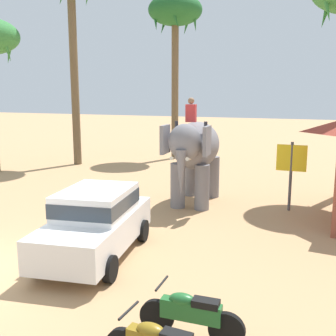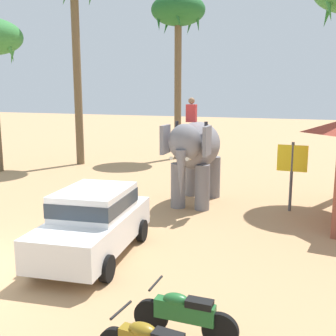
{
  "view_description": "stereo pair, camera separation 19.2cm",
  "coord_description": "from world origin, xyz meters",
  "px_view_note": "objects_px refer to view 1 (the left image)",
  "views": [
    {
      "loc": [
        7.06,
        -6.7,
        4.04
      ],
      "look_at": [
        2.09,
        5.54,
        1.6
      ],
      "focal_mm": 43.63,
      "sensor_mm": 36.0,
      "label": 1
    },
    {
      "loc": [
        7.24,
        -6.62,
        4.04
      ],
      "look_at": [
        2.09,
        5.54,
        1.6
      ],
      "focal_mm": 43.63,
      "sensor_mm": 36.0,
      "label": 2
    }
  ],
  "objects_px": {
    "elephant_with_mahout": "(195,150)",
    "motorcycle_mid_row": "(191,314)",
    "signboard_yellow": "(291,163)",
    "car_sedan_foreground": "(96,220)",
    "palm_tree_far_back": "(175,16)"
  },
  "relations": [
    {
      "from": "elephant_with_mahout",
      "to": "signboard_yellow",
      "type": "relative_size",
      "value": 1.64
    },
    {
      "from": "motorcycle_mid_row",
      "to": "palm_tree_far_back",
      "type": "bearing_deg",
      "value": 111.91
    },
    {
      "from": "palm_tree_far_back",
      "to": "signboard_yellow",
      "type": "distance_m",
      "value": 13.93
    },
    {
      "from": "car_sedan_foreground",
      "to": "palm_tree_far_back",
      "type": "relative_size",
      "value": 0.44
    },
    {
      "from": "elephant_with_mahout",
      "to": "motorcycle_mid_row",
      "type": "relative_size",
      "value": 2.18
    },
    {
      "from": "motorcycle_mid_row",
      "to": "signboard_yellow",
      "type": "bearing_deg",
      "value": 85.18
    },
    {
      "from": "car_sedan_foreground",
      "to": "motorcycle_mid_row",
      "type": "distance_m",
      "value": 4.2
    },
    {
      "from": "car_sedan_foreground",
      "to": "motorcycle_mid_row",
      "type": "height_order",
      "value": "car_sedan_foreground"
    },
    {
      "from": "signboard_yellow",
      "to": "car_sedan_foreground",
      "type": "bearing_deg",
      "value": -124.13
    },
    {
      "from": "car_sedan_foreground",
      "to": "palm_tree_far_back",
      "type": "bearing_deg",
      "value": 103.98
    },
    {
      "from": "elephant_with_mahout",
      "to": "palm_tree_far_back",
      "type": "height_order",
      "value": "palm_tree_far_back"
    },
    {
      "from": "elephant_with_mahout",
      "to": "motorcycle_mid_row",
      "type": "height_order",
      "value": "elephant_with_mahout"
    },
    {
      "from": "signboard_yellow",
      "to": "elephant_with_mahout",
      "type": "bearing_deg",
      "value": -173.39
    },
    {
      "from": "elephant_with_mahout",
      "to": "signboard_yellow",
      "type": "bearing_deg",
      "value": 6.61
    },
    {
      "from": "motorcycle_mid_row",
      "to": "signboard_yellow",
      "type": "height_order",
      "value": "signboard_yellow"
    }
  ]
}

